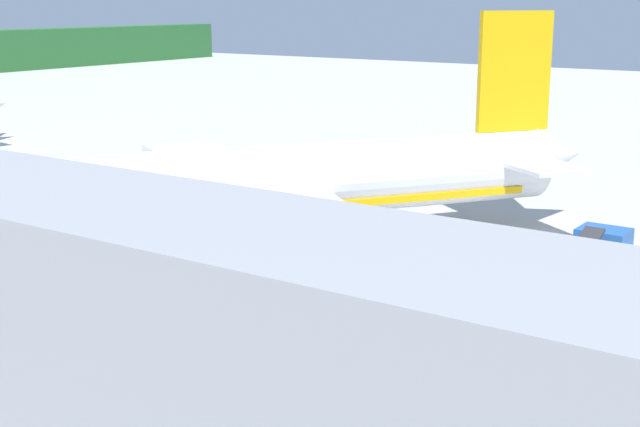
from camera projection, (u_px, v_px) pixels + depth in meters
ground at (58, 163)px, 70.30m from camera, size 240.00×320.00×0.20m
airliner_foreground at (234, 187)px, 44.26m from camera, size 36.10×30.79×11.90m
service_truck_baggage at (593, 261)px, 39.38m from camera, size 7.08×2.51×2.74m
cargo_container_near at (277, 424)px, 24.73m from camera, size 2.30×2.30×1.98m
crew_marshaller at (315, 307)px, 34.09m from camera, size 0.43×0.56×1.65m
apron_guide_line at (299, 272)px, 41.70m from camera, size 0.30×60.00×0.01m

